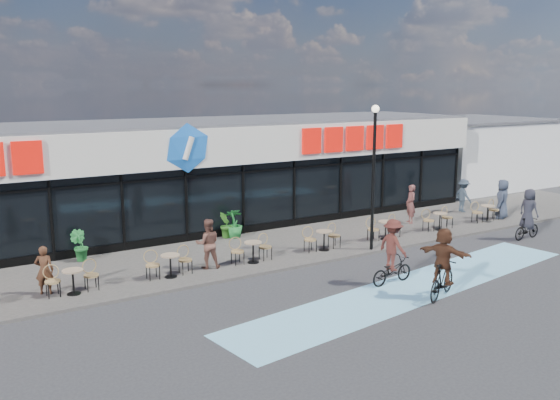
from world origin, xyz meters
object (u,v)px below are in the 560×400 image
Objects in this scene: lamp_post at (374,165)px; pedestrian_a at (411,204)px; patron_left at (44,270)px; pedestrian_c at (502,199)px; pedestrian_b at (463,195)px; potted_plant_right at (234,223)px; cyclist_a at (392,256)px; cyclist_b at (528,218)px; potted_plant_mid at (226,225)px; patron_right at (208,244)px; potted_plant_left at (79,246)px.

lamp_post reaches higher than pedestrian_a.
pedestrian_c is at bearing -158.63° from patron_left.
lamp_post reaches higher than patron_left.
pedestrian_c is at bearing -159.15° from pedestrian_b.
cyclist_a is (1.76, -7.38, 0.22)m from potted_plant_right.
cyclist_b is at bearing 170.36° from pedestrian_b.
potted_plant_mid is (-3.89, 4.32, -2.62)m from lamp_post.
cyclist_b reaches higher than potted_plant_right.
pedestrian_b is 11.63m from cyclist_a.
patron_right is 14.42m from pedestrian_b.
pedestrian_b reaches higher than potted_plant_mid.
potted_plant_right is at bearing 92.22° from pedestrian_b.
pedestrian_a is (15.58, 1.12, 0.14)m from patron_left.
patron_left is (-7.73, -2.94, 0.14)m from potted_plant_right.
patron_right is (-2.28, -3.24, 0.30)m from potted_plant_mid.
potted_plant_left is 0.65× the size of patron_right.
cyclist_b is at bearing -30.68° from potted_plant_mid.
lamp_post is 2.96× the size of pedestrian_c.
cyclist_b is (12.72, -2.96, -0.06)m from patron_right.
cyclist_b is at bearing -16.00° from lamp_post.
lamp_post is 6.68m from patron_right.
cyclist_b is at bearing -167.66° from patron_left.
pedestrian_b is at bearing 117.01° from pedestrian_a.
cyclist_a is (-1.82, -3.14, -2.36)m from lamp_post.
lamp_post reaches higher than pedestrian_b.
pedestrian_c is (0.41, -1.93, 0.10)m from pedestrian_b.
potted_plant_right is 0.73× the size of pedestrian_b.
pedestrian_b reaches higher than patron_left.
potted_plant_mid is 0.52× the size of cyclist_a.
patron_left is (-1.66, -2.89, 0.18)m from potted_plant_left.
patron_left is (-7.42, -3.02, 0.18)m from potted_plant_mid.
pedestrian_a is 4.86m from cyclist_b.
potted_plant_mid is at bearing 92.03° from pedestrian_b.
patron_left is at bearing -36.09° from pedestrian_c.
pedestrian_a is at bearing 29.56° from lamp_post.
potted_plant_right is at bearing 148.86° from cyclist_b.
cyclist_a is at bearing 177.36° from patron_left.
cyclist_a is at bearing -43.08° from potted_plant_left.
patron_left is 0.70× the size of cyclist_b.
cyclist_a is (9.49, -4.44, 0.07)m from patron_left.
patron_left is 10.48m from cyclist_a.
patron_right is 13.06m from cyclist_b.
pedestrian_a is at bearing -154.54° from patron_right.
cyclist_b is (16.20, -6.06, 0.24)m from potted_plant_left.
potted_plant_left is at bearing -97.47° from patron_left.
pedestrian_a reaches higher than patron_right.
patron_left is at bearing -157.86° from potted_plant_mid.
pedestrian_b is (8.14, 2.86, -2.36)m from lamp_post.
potted_plant_right is 8.06m from pedestrian_a.
patron_right is 0.93× the size of pedestrian_c.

